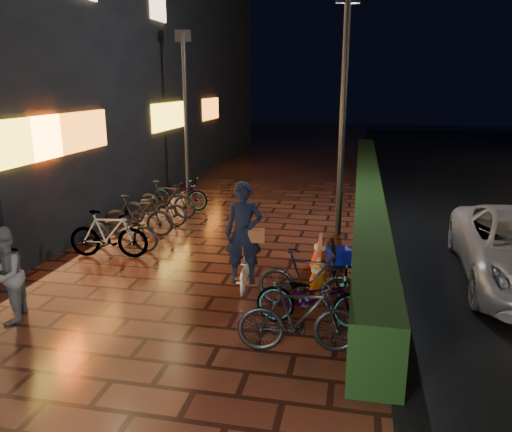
% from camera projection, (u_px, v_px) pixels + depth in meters
% --- Properties ---
extents(ground, '(80.00, 80.00, 0.00)m').
position_uv_depth(ground, '(173.00, 307.00, 8.51)').
color(ground, '#381911').
rests_on(ground, ground).
extents(hedge, '(0.70, 20.00, 1.00)m').
position_uv_depth(hedge, '(367.00, 191.00, 15.31)').
color(hedge, black).
rests_on(hedge, ground).
extents(bystander_person, '(0.83, 0.92, 1.55)m').
position_uv_depth(bystander_person, '(5.00, 275.00, 7.84)').
color(bystander_person, '#515153').
rests_on(bystander_person, ground).
extents(storefront_block, '(12.09, 22.00, 9.00)m').
position_uv_depth(storefront_block, '(47.00, 62.00, 20.07)').
color(storefront_block, black).
rests_on(storefront_block, ground).
extents(lamp_post_hedge, '(0.56, 0.20, 5.82)m').
position_uv_depth(lamp_post_hedge, '(343.00, 105.00, 11.79)').
color(lamp_post_hedge, black).
rests_on(lamp_post_hedge, ground).
extents(lamp_post_sf, '(0.51, 0.20, 5.29)m').
position_uv_depth(lamp_post_sf, '(186.00, 108.00, 16.06)').
color(lamp_post_sf, black).
rests_on(lamp_post_sf, ground).
extents(cyclist, '(0.76, 1.46, 2.01)m').
position_uv_depth(cyclist, '(244.00, 249.00, 9.17)').
color(cyclist, silver).
rests_on(cyclist, ground).
extents(traffic_barrier, '(0.50, 1.74, 0.70)m').
position_uv_depth(traffic_barrier, '(319.00, 261.00, 9.72)').
color(traffic_barrier, orange).
rests_on(traffic_barrier, ground).
extents(cart_assembly, '(0.67, 0.72, 1.01)m').
position_uv_depth(cart_assembly, '(338.00, 258.00, 9.38)').
color(cart_assembly, black).
rests_on(cart_assembly, ground).
extents(parked_bikes_storefront, '(1.88, 5.18, 1.05)m').
position_uv_depth(parked_bikes_storefront, '(148.00, 211.00, 12.85)').
color(parked_bikes_storefront, black).
rests_on(parked_bikes_storefront, ground).
extents(parked_bikes_hedge, '(1.95, 2.11, 1.05)m').
position_uv_depth(parked_bikes_hedge, '(308.00, 297.00, 7.68)').
color(parked_bikes_hedge, black).
rests_on(parked_bikes_hedge, ground).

